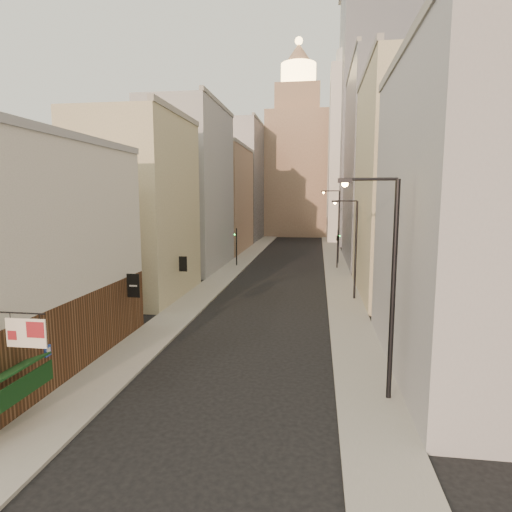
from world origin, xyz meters
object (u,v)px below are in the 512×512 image
Objects in this scene: clock_tower at (297,160)px; traffic_light_right at (338,239)px; streetlamp_mid at (353,244)px; streetlamp_far at (337,222)px; white_tower at (349,148)px; traffic_light_left at (236,240)px; streetlamp_near at (388,277)px.

clock_tower is 50.88m from traffic_light_right.
streetlamp_far is (-0.57, 20.34, 0.64)m from streetlamp_mid.
traffic_light_left is (-16.41, -34.31, -15.17)m from white_tower.
traffic_light_right is (12.98, -0.08, 0.41)m from traffic_light_left.
streetlamp_far is at bearing -159.75° from traffic_light_left.
streetlamp_mid is at bearing -93.21° from white_tower.
white_tower is at bearing -51.84° from clock_tower.
clock_tower is at bearing -85.12° from traffic_light_right.
white_tower is 4.19× the size of streetlamp_far.
white_tower is at bearing -99.71° from traffic_light_right.
traffic_light_right is (-0.58, 16.40, -1.17)m from streetlamp_mid.
clock_tower is 50.64m from traffic_light_left.
streetlamp_near is at bearing 114.41° from traffic_light_left.
streetlamp_near is 39.50m from streetlamp_far.
traffic_light_right is (-0.01, -3.94, -1.82)m from streetlamp_far.
clock_tower is 17.83m from white_tower.
streetlamp_near is at bearing -72.11° from streetlamp_far.
white_tower is 8.30× the size of traffic_light_left.
streetlamp_near is (-2.92, -69.94, -12.94)m from white_tower.
traffic_light_right is at bearing -72.92° from streetlamp_far.
traffic_light_left and traffic_light_right have the same top height.
white_tower is at bearing -111.89° from traffic_light_left.
clock_tower is at bearing 111.88° from streetlamp_mid.
white_tower reaches higher than traffic_light_left.
streetlamp_far is at bearing -80.32° from clock_tower.
white_tower is 37.57m from traffic_light_right.
clock_tower reaches higher than traffic_light_right.
streetlamp_near is at bearing 86.80° from traffic_light_right.
traffic_light_right is at bearing -95.69° from white_tower.
traffic_light_left is at bearing -96.39° from clock_tower.
streetlamp_near is 1.00× the size of streetlamp_far.
white_tower reaches higher than traffic_light_right.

